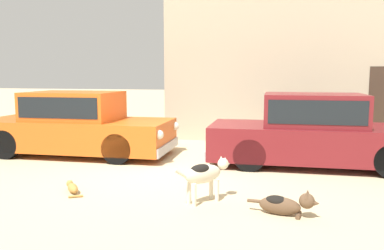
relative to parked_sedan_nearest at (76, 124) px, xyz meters
name	(u,v)px	position (x,y,z in m)	size (l,w,h in m)	color
ground_plane	(163,170)	(2.47, -1.09, -0.73)	(80.00, 80.00, 0.00)	tan
parked_sedan_nearest	(76,124)	(0.00, 0.00, 0.00)	(4.62, 1.84, 1.49)	#D15619
parked_sedan_second	(314,131)	(5.41, -0.01, 0.00)	(4.47, 1.75, 1.50)	maroon
stray_dog_spotted	(286,204)	(4.81, -3.17, -0.57)	(0.96, 0.31, 0.38)	brown
stray_dog_tan	(205,173)	(3.64, -2.85, -0.29)	(0.75, 0.78, 0.66)	beige
stray_cat	(72,188)	(1.46, -2.83, -0.65)	(0.48, 0.51, 0.16)	#B77F3D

